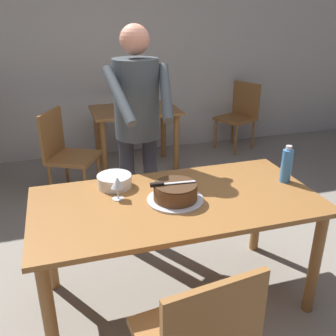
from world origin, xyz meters
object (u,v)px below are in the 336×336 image
at_px(cake_knife, 163,184).
at_px(water_bottle, 286,165).
at_px(main_dining_table, 177,214).
at_px(person_cutting_cake, 138,120).
at_px(background_chair_0, 66,152).
at_px(background_table, 135,122).
at_px(background_chair_2, 239,113).
at_px(plate_stack, 114,181).
at_px(cake_on_platter, 175,193).
at_px(wine_glass_near, 117,183).

height_order(cake_knife, water_bottle, water_bottle).
xyz_separation_m(main_dining_table, water_bottle, (0.76, 0.03, 0.22)).
distance_m(person_cutting_cake, background_chair_0, 1.37).
bearing_deg(background_table, background_chair_2, 11.71).
relative_size(plate_stack, background_table, 0.22).
bearing_deg(background_chair_0, cake_on_platter, -72.02).
xyz_separation_m(cake_on_platter, plate_stack, (-0.31, 0.29, -0.01)).
bearing_deg(background_chair_2, wine_glass_near, -129.88).
bearing_deg(background_chair_0, water_bottle, -52.00).
relative_size(cake_knife, background_chair_2, 0.30).
bearing_deg(plate_stack, person_cutting_cake, 56.26).
distance_m(water_bottle, person_cutting_cake, 1.07).
xyz_separation_m(main_dining_table, plate_stack, (-0.33, 0.28, 0.15)).
distance_m(cake_on_platter, background_chair_0, 1.90).
bearing_deg(plate_stack, background_chair_2, 48.20).
relative_size(person_cutting_cake, background_table, 1.72).
bearing_deg(water_bottle, plate_stack, 167.23).
relative_size(wine_glass_near, background_chair_0, 0.16).
xyz_separation_m(person_cutting_cake, background_table, (0.33, 1.67, -0.50)).
bearing_deg(cake_on_platter, main_dining_table, 49.39).
relative_size(wine_glass_near, person_cutting_cake, 0.08).
height_order(water_bottle, background_chair_0, water_bottle).
xyz_separation_m(plate_stack, background_table, (0.57, 2.03, -0.21)).
relative_size(cake_on_platter, wine_glass_near, 2.36).
height_order(cake_on_platter, cake_knife, cake_knife).
xyz_separation_m(main_dining_table, cake_knife, (-0.09, -0.01, 0.22)).
bearing_deg(background_chair_2, main_dining_table, -123.97).
relative_size(water_bottle, background_table, 0.25).
xyz_separation_m(main_dining_table, background_chair_0, (-0.59, 1.77, -0.15)).
xyz_separation_m(cake_on_platter, background_table, (0.26, 2.32, -0.22)).
bearing_deg(main_dining_table, cake_knife, -173.01).
bearing_deg(cake_knife, wine_glass_near, 155.33).
height_order(main_dining_table, cake_knife, cake_knife).
height_order(cake_knife, plate_stack, cake_knife).
xyz_separation_m(cake_on_platter, wine_glass_near, (-0.32, 0.12, 0.05)).
bearing_deg(background_chair_2, background_chair_0, -160.07).
relative_size(main_dining_table, person_cutting_cake, 1.00).
relative_size(main_dining_table, cake_on_platter, 5.05).
distance_m(cake_on_platter, background_table, 2.35).
relative_size(cake_knife, background_chair_0, 0.30).
distance_m(person_cutting_cake, background_table, 1.77).
distance_m(background_chair_0, background_chair_2, 2.51).
distance_m(cake_on_platter, background_chair_2, 3.20).
distance_m(cake_knife, wine_glass_near, 0.28).
relative_size(person_cutting_cake, background_chair_2, 1.91).
height_order(cake_knife, wine_glass_near, wine_glass_near).
xyz_separation_m(plate_stack, water_bottle, (1.09, -0.25, 0.07)).
distance_m(person_cutting_cake, background_chair_2, 2.77).
distance_m(plate_stack, background_chair_0, 1.54).
bearing_deg(person_cutting_cake, plate_stack, -123.74).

